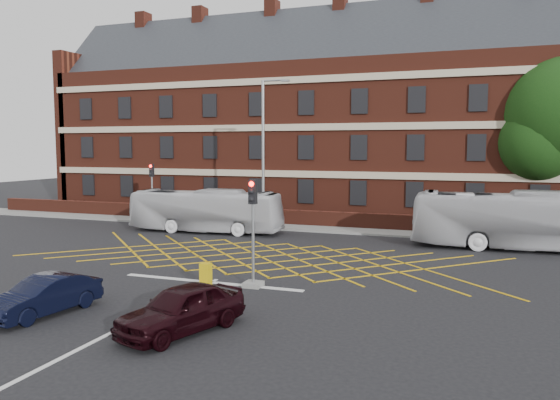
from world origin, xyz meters
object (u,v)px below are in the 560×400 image
(bus_right, at_px, (521,221))
(traffic_light_far, at_px, (152,198))
(bus_left, at_px, (206,211))
(car_maroon, at_px, (182,309))
(traffic_light_near, at_px, (253,243))
(street_lamp, at_px, (264,180))
(utility_cabinet, at_px, (206,275))
(car_navy, at_px, (44,296))
(direction_signs, at_px, (147,203))

(bus_right, xyz_separation_m, traffic_light_far, (-25.11, 2.98, 0.17))
(traffic_light_far, bearing_deg, bus_left, -28.45)
(car_maroon, relative_size, traffic_light_near, 0.99)
(traffic_light_far, distance_m, street_lamp, 10.37)
(car_maroon, bearing_deg, utility_cabinet, 129.19)
(bus_left, relative_size, utility_cabinet, 10.42)
(car_maroon, height_order, traffic_light_far, traffic_light_far)
(car_navy, bearing_deg, direction_signs, 123.96)
(bus_left, height_order, street_lamp, street_lamp)
(bus_right, height_order, street_lamp, street_lamp)
(traffic_light_near, relative_size, traffic_light_far, 1.00)
(car_maroon, bearing_deg, street_lamp, 123.45)
(direction_signs, bearing_deg, car_maroon, -53.93)
(traffic_light_near, xyz_separation_m, direction_signs, (-14.71, 14.63, -0.39))
(traffic_light_near, bearing_deg, car_maroon, -89.63)
(bus_right, xyz_separation_m, utility_cabinet, (-12.27, -12.91, -1.11))
(street_lamp, bearing_deg, utility_cabinet, -77.97)
(street_lamp, relative_size, direction_signs, 4.43)
(car_navy, distance_m, car_maroon, 5.17)
(car_maroon, xyz_separation_m, utility_cabinet, (-1.80, 4.95, -0.24))
(bus_left, relative_size, traffic_light_near, 2.35)
(car_navy, relative_size, traffic_light_near, 0.91)
(bus_left, relative_size, car_navy, 2.59)
(bus_right, height_order, traffic_light_far, traffic_light_far)
(bus_right, distance_m, traffic_light_far, 25.28)
(traffic_light_near, bearing_deg, traffic_light_far, 133.81)
(car_navy, distance_m, utility_cabinet, 6.03)
(car_maroon, distance_m, traffic_light_far, 25.49)
(street_lamp, distance_m, direction_signs, 10.43)
(bus_right, height_order, utility_cabinet, bus_right)
(street_lamp, xyz_separation_m, utility_cabinet, (2.88, -13.52, -2.94))
(traffic_light_near, height_order, traffic_light_far, same)
(traffic_light_far, relative_size, direction_signs, 1.94)
(bus_right, bearing_deg, car_navy, 136.04)
(traffic_light_far, relative_size, street_lamp, 0.44)
(bus_left, bearing_deg, car_navy, -172.74)
(traffic_light_far, bearing_deg, street_lamp, -13.41)
(bus_left, xyz_separation_m, car_maroon, (8.36, -17.44, -0.68))
(bus_left, relative_size, direction_signs, 4.57)
(street_lamp, height_order, utility_cabinet, street_lamp)
(street_lamp, distance_m, utility_cabinet, 14.13)
(utility_cabinet, bearing_deg, car_maroon, -70.06)
(direction_signs, relative_size, utility_cabinet, 2.28)
(bus_right, relative_size, street_lamp, 1.17)
(traffic_light_near, bearing_deg, direction_signs, 135.17)
(bus_left, xyz_separation_m, bus_right, (18.84, 0.41, 0.19))
(car_navy, bearing_deg, utility_cabinet, 64.64)
(car_maroon, height_order, traffic_light_near, traffic_light_near)
(car_maroon, relative_size, traffic_light_far, 0.99)
(bus_right, height_order, car_maroon, bus_right)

